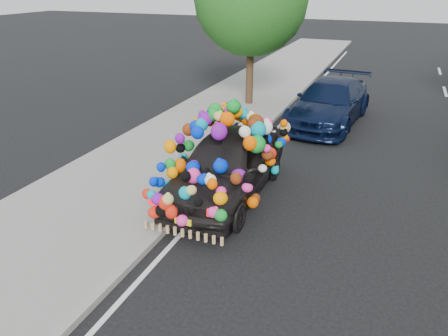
# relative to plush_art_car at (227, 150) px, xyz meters

# --- Properties ---
(ground) EXTENTS (100.00, 100.00, 0.00)m
(ground) POSITION_rel_plush_art_car_xyz_m (1.80, -2.00, -1.11)
(ground) COLOR black
(ground) RESTS_ON ground
(sidewalk) EXTENTS (4.00, 60.00, 0.12)m
(sidewalk) POSITION_rel_plush_art_car_xyz_m (-2.50, -2.00, -1.05)
(sidewalk) COLOR gray
(sidewalk) RESTS_ON ground
(kerb) EXTENTS (0.15, 60.00, 0.13)m
(kerb) POSITION_rel_plush_art_car_xyz_m (-0.55, -2.00, -1.04)
(kerb) COLOR gray
(kerb) RESTS_ON ground
(plush_art_car) EXTENTS (2.15, 4.64, 2.16)m
(plush_art_car) POSITION_rel_plush_art_car_xyz_m (0.00, 0.00, 0.00)
(plush_art_car) COLOR black
(plush_art_car) RESTS_ON ground
(navy_sedan) EXTENTS (2.54, 5.24, 1.47)m
(navy_sedan) POSITION_rel_plush_art_car_xyz_m (1.29, 6.44, -0.37)
(navy_sedan) COLOR black
(navy_sedan) RESTS_ON ground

